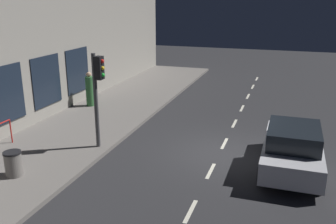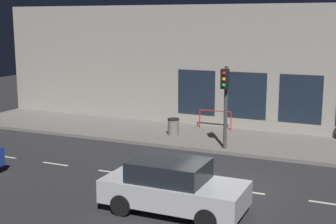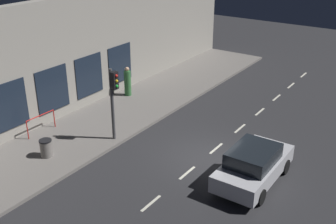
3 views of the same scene
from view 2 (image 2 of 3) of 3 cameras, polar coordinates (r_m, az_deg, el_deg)
ground_plane at (r=16.83m, az=5.98°, el=-8.85°), size 60.00×60.00×0.00m
sidewalk at (r=22.59m, az=10.90°, el=-3.66°), size 4.50×32.00×0.15m
building_facade at (r=24.51m, az=12.53°, el=4.83°), size 0.65×32.00×6.41m
lane_centre_line at (r=16.57m, az=9.31°, el=-9.25°), size 0.12×27.20×0.01m
traffic_light at (r=20.62m, az=6.76°, el=2.09°), size 0.50×0.32×3.58m
parked_car_0 at (r=14.51m, az=0.59°, el=-8.75°), size 1.97×4.24×1.58m
trash_bin at (r=23.38m, az=0.64°, el=-1.74°), size 0.56×0.56×0.82m
red_railing at (r=24.69m, az=5.59°, el=-0.44°), size 0.05×1.73×0.97m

